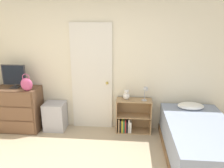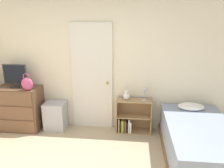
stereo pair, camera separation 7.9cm
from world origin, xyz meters
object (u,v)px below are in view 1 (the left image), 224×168
(teddy_bear, at_px, (126,95))
(dresser, at_px, (19,109))
(storage_bin, at_px, (55,116))
(desk_lamp, at_px, (145,91))
(tv, at_px, (14,76))
(bookshelf, at_px, (131,118))
(handbag, at_px, (27,84))
(bed, at_px, (199,141))

(teddy_bear, bearing_deg, dresser, -177.36)
(teddy_bear, bearing_deg, storage_bin, -178.42)
(dresser, distance_m, storage_bin, 0.72)
(storage_bin, height_order, desk_lamp, desk_lamp)
(dresser, xyz_separation_m, desk_lamp, (2.46, 0.06, 0.43))
(storage_bin, bearing_deg, tv, -177.51)
(tv, relative_size, teddy_bear, 2.31)
(bookshelf, distance_m, teddy_bear, 0.49)
(teddy_bear, bearing_deg, desk_lamp, -6.37)
(handbag, distance_m, storage_bin, 0.85)
(dresser, height_order, bed, dresser)
(bookshelf, xyz_separation_m, bed, (1.08, -0.78, 0.02))
(dresser, bearing_deg, teddy_bear, 2.64)
(dresser, height_order, desk_lamp, desk_lamp)
(bed, bearing_deg, bookshelf, 144.02)
(tv, height_order, bookshelf, tv)
(storage_bin, xyz_separation_m, desk_lamp, (1.76, -0.00, 0.58))
(dresser, relative_size, desk_lamp, 3.09)
(bed, bearing_deg, dresser, 168.30)
(storage_bin, distance_m, desk_lamp, 1.85)
(tv, bearing_deg, bed, -12.02)
(tv, xyz_separation_m, teddy_bear, (2.14, 0.07, -0.35))
(handbag, xyz_separation_m, desk_lamp, (2.17, 0.20, -0.13))
(storage_bin, relative_size, bed, 0.30)
(storage_bin, bearing_deg, bookshelf, 1.68)
(desk_lamp, bearing_deg, storage_bin, 179.98)
(storage_bin, relative_size, desk_lamp, 1.98)
(storage_bin, relative_size, bookshelf, 0.82)
(tv, height_order, bed, tv)
(tv, distance_m, teddy_bear, 2.17)
(handbag, relative_size, teddy_bear, 1.62)
(dresser, bearing_deg, storage_bin, 4.77)
(tv, bearing_deg, storage_bin, 2.49)
(bookshelf, xyz_separation_m, desk_lamp, (0.26, -0.04, 0.59))
(dresser, xyz_separation_m, bookshelf, (2.20, 0.10, -0.16))
(tv, distance_m, handbag, 0.38)
(dresser, relative_size, tv, 1.88)
(dresser, distance_m, tv, 0.67)
(storage_bin, bearing_deg, desk_lamp, -0.02)
(tv, bearing_deg, desk_lamp, 0.72)
(bookshelf, bearing_deg, dresser, -177.34)
(handbag, bearing_deg, desk_lamp, 5.37)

